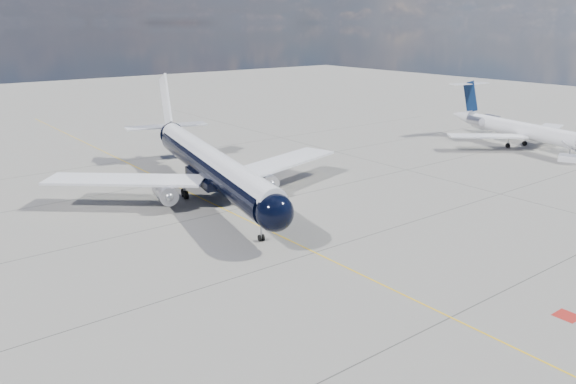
{
  "coord_description": "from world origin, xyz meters",
  "views": [
    {
      "loc": [
        -31.19,
        -26.19,
        20.23
      ],
      "look_at": [
        1.72,
        16.27,
        4.0
      ],
      "focal_mm": 35.0,
      "sensor_mm": 36.0,
      "label": 1
    }
  ],
  "objects": [
    {
      "name": "taxiway_centerline",
      "position": [
        0.0,
        25.0,
        0.0
      ],
      "size": [
        0.16,
        160.0,
        0.01
      ],
      "primitive_type": "cube",
      "color": "#E6B30C",
      "rests_on": "ground"
    },
    {
      "name": "regional_jet",
      "position": [
        57.08,
        24.95,
        3.2
      ],
      "size": [
        25.53,
        29.74,
        10.14
      ],
      "rotation": [
        0.0,
        0.0,
        -0.21
      ],
      "color": "white",
      "rests_on": "ground"
    },
    {
      "name": "ground",
      "position": [
        0.0,
        30.0,
        0.0
      ],
      "size": [
        320.0,
        320.0,
        0.0
      ],
      "primitive_type": "plane",
      "color": "gray",
      "rests_on": "ground"
    },
    {
      "name": "main_airliner",
      "position": [
        1.39,
        31.62,
        4.1
      ],
      "size": [
        36.69,
        45.29,
        13.21
      ],
      "rotation": [
        0.0,
        0.0,
        -0.22
      ],
      "color": "black",
      "rests_on": "ground"
    },
    {
      "name": "red_marking",
      "position": [
        6.8,
        -10.0,
        0.0
      ],
      "size": [
        1.6,
        1.6,
        0.01
      ],
      "primitive_type": "cube",
      "color": "maroon",
      "rests_on": "ground"
    },
    {
      "name": "boarding_stair",
      "position": [
        53.83,
        13.36,
        0.62
      ],
      "size": [
        3.4,
        3.72,
        3.33
      ],
      "rotation": [
        0.0,
        0.0,
        0.4
      ],
      "color": "white",
      "rests_on": "ground"
    }
  ]
}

